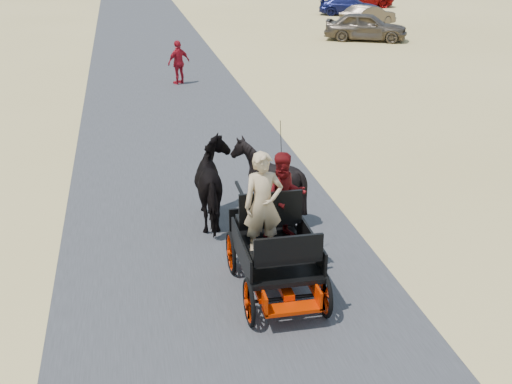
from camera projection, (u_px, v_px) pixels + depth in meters
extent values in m
plane|color=tan|center=(211.00, 234.00, 13.17)|extent=(140.00, 140.00, 0.00)
cube|color=#38383A|center=(211.00, 234.00, 13.17)|extent=(6.00, 140.00, 0.01)
imported|color=black|center=(217.00, 185.00, 13.43)|extent=(0.91, 2.01, 1.70)
imported|color=black|center=(268.00, 181.00, 13.63)|extent=(1.37, 1.54, 1.70)
imported|color=tan|center=(263.00, 205.00, 10.53)|extent=(0.66, 0.43, 1.80)
imported|color=#660C0F|center=(284.00, 196.00, 11.16)|extent=(0.77, 0.60, 1.58)
imported|color=#A31220|center=(179.00, 62.00, 25.44)|extent=(1.08, 0.87, 1.73)
imported|color=brown|center=(366.00, 26.00, 35.30)|extent=(4.83, 3.49, 1.53)
imported|color=brown|center=(368.00, 16.00, 40.24)|extent=(4.18, 3.20, 1.32)
imported|color=navy|center=(350.00, 6.00, 45.51)|extent=(4.69, 3.35, 1.26)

